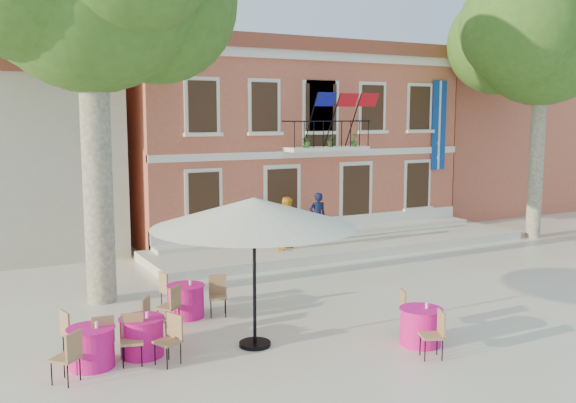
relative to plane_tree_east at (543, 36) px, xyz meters
The scene contains 12 objects.
ground 12.65m from the plane_tree_east, 164.13° to the right, with size 90.00×90.00×0.00m, color beige.
main_building 11.24m from the plane_tree_east, 136.81° to the left, with size 13.50×9.59×7.50m.
neighbor_east 10.29m from the plane_tree_east, 62.46° to the left, with size 9.40×9.40×6.40m.
terrace 10.86m from the plane_tree_east, 167.96° to the left, with size 14.00×3.40×0.30m, color silver.
plane_tree_east is the anchor object (origin of this frame).
patio_umbrella 16.36m from the plane_tree_east, 158.84° to the right, with size 4.14×4.14×3.08m.
pedestrian_navy 10.88m from the plane_tree_east, 166.37° to the left, with size 0.63×0.41×1.72m, color black.
pedestrian_orange 12.06m from the plane_tree_east, behind, with size 0.85×0.66×1.76m, color orange.
cafe_table_0 18.93m from the plane_tree_east, 163.14° to the right, with size 1.71×1.86×0.95m.
cafe_table_1 15.37m from the plane_tree_east, 148.04° to the right, with size 1.16×1.92×0.95m.
cafe_table_2 19.86m from the plane_tree_east, 163.62° to the right, with size 1.82×1.79×0.95m.
cafe_table_3 17.10m from the plane_tree_east, 168.28° to the right, with size 1.85×1.76×0.95m.
Camera 1 is at (-10.23, -14.38, 4.71)m, focal length 40.00 mm.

